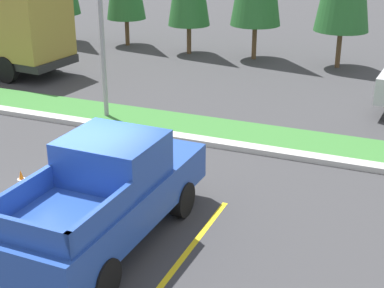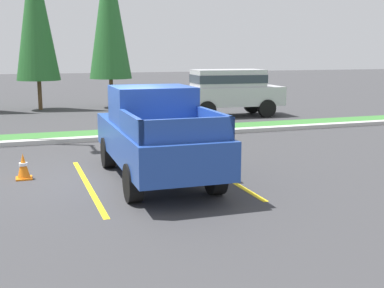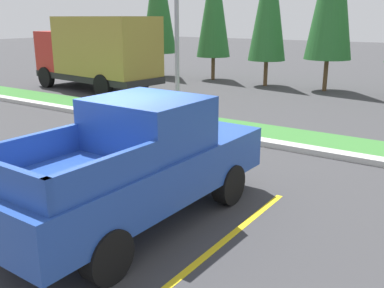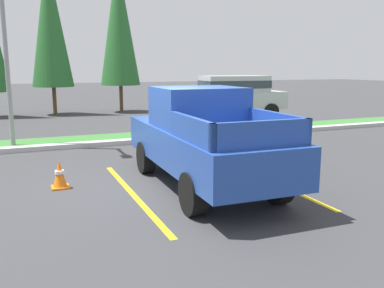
{
  "view_description": "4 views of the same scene",
  "coord_description": "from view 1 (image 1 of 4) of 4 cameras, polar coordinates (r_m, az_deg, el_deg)",
  "views": [
    {
      "loc": [
        6.15,
        -8.81,
        6.01
      ],
      "look_at": [
        1.68,
        1.89,
        1.3
      ],
      "focal_mm": 53.93,
      "sensor_mm": 36.0,
      "label": 1
    },
    {
      "loc": [
        -1.98,
        -11.14,
        2.86
      ],
      "look_at": [
        1.82,
        -0.36,
        0.74
      ],
      "focal_mm": 46.46,
      "sensor_mm": 36.0,
      "label": 2
    },
    {
      "loc": [
        5.48,
        -5.6,
        3.36
      ],
      "look_at": [
        0.51,
        1.73,
        0.78
      ],
      "focal_mm": 40.85,
      "sensor_mm": 36.0,
      "label": 3
    },
    {
      "loc": [
        -2.6,
        -8.27,
        2.52
      ],
      "look_at": [
        1.01,
        0.38,
        0.76
      ],
      "focal_mm": 38.58,
      "sensor_mm": 36.0,
      "label": 4
    }
  ],
  "objects": [
    {
      "name": "grass_median",
      "position": [
        17.2,
        0.25,
        1.77
      ],
      "size": [
        56.0,
        1.8,
        0.06
      ],
      "primitive_type": "cube",
      "color": "#387533",
      "rests_on": "ground"
    },
    {
      "name": "parking_line_far",
      "position": [
        10.9,
        -1.01,
        -11.3
      ],
      "size": [
        0.12,
        4.8,
        0.01
      ],
      "primitive_type": "cube",
      "color": "yellow",
      "rests_on": "ground"
    },
    {
      "name": "curb_strip",
      "position": [
        16.24,
        -1.24,
        0.67
      ],
      "size": [
        56.0,
        0.4,
        0.15
      ],
      "primitive_type": "cube",
      "color": "#B2B2AD",
      "rests_on": "ground"
    },
    {
      "name": "pickup_truck_main",
      "position": [
        11.05,
        -8.34,
        -4.85
      ],
      "size": [
        2.06,
        5.27,
        2.1
      ],
      "color": "black",
      "rests_on": "ground"
    },
    {
      "name": "parking_line_near",
      "position": [
        12.3,
        -14.49,
        -7.89
      ],
      "size": [
        0.12,
        4.8,
        0.01
      ],
      "primitive_type": "cube",
      "color": "yellow",
      "rests_on": "ground"
    },
    {
      "name": "ground_plane",
      "position": [
        12.3,
        -10.76,
        -7.55
      ],
      "size": [
        120.0,
        120.0,
        0.0
      ],
      "primitive_type": "plane",
      "color": "#38383A"
    },
    {
      "name": "traffic_cone",
      "position": [
        13.62,
        -16.47,
        -3.68
      ],
      "size": [
        0.36,
        0.36,
        0.6
      ],
      "color": "orange",
      "rests_on": "ground"
    }
  ]
}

